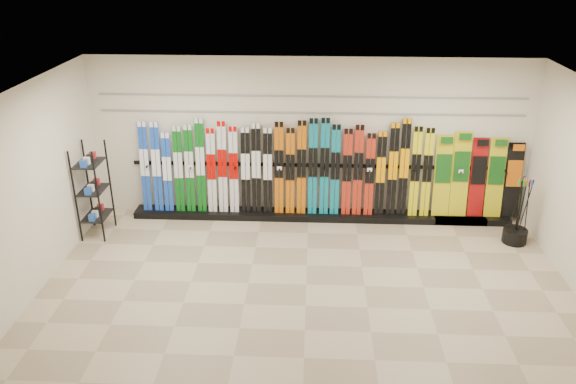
{
  "coord_description": "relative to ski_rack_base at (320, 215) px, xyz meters",
  "views": [
    {
      "loc": [
        0.06,
        -7.27,
        4.78
      ],
      "look_at": [
        -0.33,
        1.0,
        1.1
      ],
      "focal_mm": 35.0,
      "sensor_mm": 36.0,
      "label": 1
    }
  ],
  "objects": [
    {
      "name": "floor",
      "position": [
        -0.22,
        -2.28,
        -0.06
      ],
      "size": [
        8.0,
        8.0,
        0.0
      ],
      "primitive_type": "plane",
      "color": "gray",
      "rests_on": "ground"
    },
    {
      "name": "ski_poles",
      "position": [
        3.39,
        -0.77,
        0.55
      ],
      "size": [
        0.33,
        0.27,
        1.18
      ],
      "color": "black",
      "rests_on": "pole_bin"
    },
    {
      "name": "left_wall",
      "position": [
        -4.22,
        -2.28,
        1.44
      ],
      "size": [
        0.0,
        5.0,
        5.0
      ],
      "primitive_type": "plane",
      "rotation": [
        1.57,
        0.0,
        1.57
      ],
      "color": "beige",
      "rests_on": "floor"
    },
    {
      "name": "accessory_rack",
      "position": [
        -3.97,
        -0.78,
        0.77
      ],
      "size": [
        0.4,
        0.6,
        1.67
      ],
      "primitive_type": "cube",
      "color": "black",
      "rests_on": "floor"
    },
    {
      "name": "slatwall_rail_1",
      "position": [
        -0.22,
        0.2,
        2.24
      ],
      "size": [
        7.6,
        0.02,
        0.03
      ],
      "primitive_type": "cube",
      "color": "gray",
      "rests_on": "back_wall"
    },
    {
      "name": "snowboards",
      "position": [
        2.84,
        0.07,
        0.8
      ],
      "size": [
        1.58,
        0.24,
        1.58
      ],
      "color": "gold",
      "rests_on": "ski_rack_base"
    },
    {
      "name": "ski_rack_base",
      "position": [
        0.0,
        0.0,
        0.0
      ],
      "size": [
        8.0,
        0.4,
        0.12
      ],
      "primitive_type": "cube",
      "color": "black",
      "rests_on": "floor"
    },
    {
      "name": "ceiling",
      "position": [
        -0.22,
        -2.28,
        2.94
      ],
      "size": [
        8.0,
        8.0,
        0.0
      ],
      "primitive_type": "plane",
      "rotation": [
        3.14,
        0.0,
        0.0
      ],
      "color": "silver",
      "rests_on": "back_wall"
    },
    {
      "name": "slatwall_rail_0",
      "position": [
        -0.22,
        0.2,
        1.94
      ],
      "size": [
        7.6,
        0.02,
        0.03
      ],
      "primitive_type": "cube",
      "color": "gray",
      "rests_on": "back_wall"
    },
    {
      "name": "back_wall",
      "position": [
        -0.22,
        0.22,
        1.44
      ],
      "size": [
        8.0,
        0.0,
        8.0
      ],
      "primitive_type": "plane",
      "rotation": [
        1.57,
        0.0,
        0.0
      ],
      "color": "beige",
      "rests_on": "floor"
    },
    {
      "name": "pole_bin",
      "position": [
        3.38,
        -0.78,
        0.07
      ],
      "size": [
        0.41,
        0.41,
        0.25
      ],
      "primitive_type": "cylinder",
      "color": "black",
      "rests_on": "floor"
    },
    {
      "name": "skis",
      "position": [
        -0.66,
        0.03,
        0.9
      ],
      "size": [
        5.38,
        0.2,
        1.83
      ],
      "color": "#1947B8",
      "rests_on": "ski_rack_base"
    }
  ]
}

